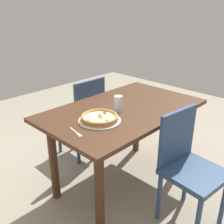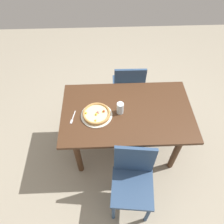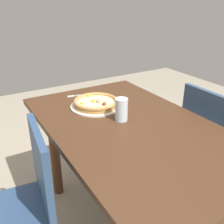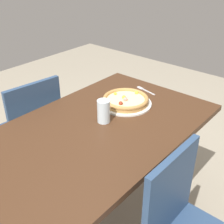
{
  "view_description": "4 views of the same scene",
  "coord_description": "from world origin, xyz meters",
  "px_view_note": "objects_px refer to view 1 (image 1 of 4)",
  "views": [
    {
      "loc": [
        1.56,
        1.37,
        1.6
      ],
      "look_at": [
        0.16,
        0.02,
        0.78
      ],
      "focal_mm": 42.35,
      "sensor_mm": 36.0,
      "label": 1
    },
    {
      "loc": [
        0.22,
        1.43,
        2.52
      ],
      "look_at": [
        0.16,
        0.02,
        0.78
      ],
      "focal_mm": 34.8,
      "sensor_mm": 36.0,
      "label": 2
    },
    {
      "loc": [
        -1.03,
        0.73,
        1.41
      ],
      "look_at": [
        0.16,
        0.02,
        0.78
      ],
      "focal_mm": 41.37,
      "sensor_mm": 36.0,
      "label": 3
    },
    {
      "loc": [
        -0.96,
        -0.92,
        1.61
      ],
      "look_at": [
        0.16,
        0.02,
        0.78
      ],
      "focal_mm": 46.52,
      "sensor_mm": 36.0,
      "label": 4
    }
  ],
  "objects_px": {
    "chair_far": "(188,164)",
    "chair_near": "(83,114)",
    "fork": "(76,133)",
    "pizza": "(100,118)",
    "plate": "(100,121)",
    "drinking_glass": "(118,104)",
    "dining_table": "(123,121)"
  },
  "relations": [
    {
      "from": "chair_far",
      "to": "drinking_glass",
      "type": "distance_m",
      "value": 0.71
    },
    {
      "from": "chair_near",
      "to": "drinking_glass",
      "type": "distance_m",
      "value": 0.75
    },
    {
      "from": "dining_table",
      "to": "pizza",
      "type": "relative_size",
      "value": 4.86
    },
    {
      "from": "plate",
      "to": "fork",
      "type": "relative_size",
      "value": 1.97
    },
    {
      "from": "chair_near",
      "to": "drinking_glass",
      "type": "xyz_separation_m",
      "value": [
        0.16,
        0.65,
        0.34
      ]
    },
    {
      "from": "chair_far",
      "to": "fork",
      "type": "bearing_deg",
      "value": -37.56
    },
    {
      "from": "chair_far",
      "to": "pizza",
      "type": "bearing_deg",
      "value": -53.78
    },
    {
      "from": "chair_far",
      "to": "fork",
      "type": "height_order",
      "value": "chair_far"
    },
    {
      "from": "chair_near",
      "to": "dining_table",
      "type": "bearing_deg",
      "value": -96.58
    },
    {
      "from": "fork",
      "to": "drinking_glass",
      "type": "relative_size",
      "value": 1.25
    },
    {
      "from": "chair_near",
      "to": "fork",
      "type": "xyz_separation_m",
      "value": [
        0.65,
        0.71,
        0.27
      ]
    },
    {
      "from": "chair_near",
      "to": "plate",
      "type": "relative_size",
      "value": 2.73
    },
    {
      "from": "pizza",
      "to": "dining_table",
      "type": "bearing_deg",
      "value": -171.37
    },
    {
      "from": "plate",
      "to": "pizza",
      "type": "distance_m",
      "value": 0.03
    },
    {
      "from": "plate",
      "to": "drinking_glass",
      "type": "distance_m",
      "value": 0.25
    },
    {
      "from": "dining_table",
      "to": "drinking_glass",
      "type": "bearing_deg",
      "value": 9.92
    },
    {
      "from": "chair_far",
      "to": "chair_near",
      "type": "bearing_deg",
      "value": -86.62
    },
    {
      "from": "chair_near",
      "to": "chair_far",
      "type": "bearing_deg",
      "value": -92.14
    },
    {
      "from": "dining_table",
      "to": "pizza",
      "type": "distance_m",
      "value": 0.36
    },
    {
      "from": "plate",
      "to": "drinking_glass",
      "type": "height_order",
      "value": "drinking_glass"
    },
    {
      "from": "chair_near",
      "to": "drinking_glass",
      "type": "relative_size",
      "value": 6.73
    },
    {
      "from": "plate",
      "to": "pizza",
      "type": "xyz_separation_m",
      "value": [
        -0.0,
        0.0,
        0.03
      ]
    },
    {
      "from": "dining_table",
      "to": "chair_near",
      "type": "bearing_deg",
      "value": -97.44
    },
    {
      "from": "chair_near",
      "to": "fork",
      "type": "relative_size",
      "value": 5.36
    },
    {
      "from": "dining_table",
      "to": "chair_far",
      "type": "bearing_deg",
      "value": 91.48
    },
    {
      "from": "chair_near",
      "to": "chair_far",
      "type": "height_order",
      "value": "same"
    },
    {
      "from": "pizza",
      "to": "chair_far",
      "type": "bearing_deg",
      "value": 119.85
    },
    {
      "from": "chair_far",
      "to": "drinking_glass",
      "type": "height_order",
      "value": "drinking_glass"
    },
    {
      "from": "dining_table",
      "to": "drinking_glass",
      "type": "relative_size",
      "value": 10.51
    },
    {
      "from": "pizza",
      "to": "chair_near",
      "type": "bearing_deg",
      "value": -120.54
    },
    {
      "from": "chair_near",
      "to": "pizza",
      "type": "bearing_deg",
      "value": -119.67
    },
    {
      "from": "dining_table",
      "to": "chair_near",
      "type": "height_order",
      "value": "chair_near"
    }
  ]
}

